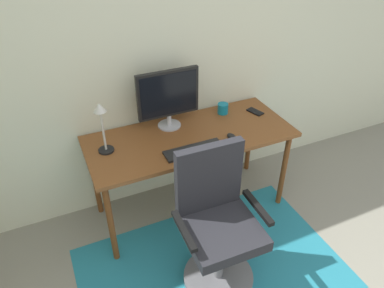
{
  "coord_description": "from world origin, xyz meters",
  "views": [
    {
      "loc": [
        -0.88,
        -0.29,
        2.22
      ],
      "look_at": [
        -0.05,
        1.55,
        0.84
      ],
      "focal_mm": 33.86,
      "sensor_mm": 36.0,
      "label": 1
    }
  ],
  "objects": [
    {
      "name": "monitor",
      "position": [
        -0.05,
        1.99,
        1.0
      ],
      "size": [
        0.48,
        0.18,
        0.46
      ],
      "color": "#B2B2B7",
      "rests_on": "desk"
    },
    {
      "name": "wall_back",
      "position": [
        0.0,
        2.2,
        1.3
      ],
      "size": [
        6.0,
        0.1,
        2.6
      ],
      "primitive_type": "cube",
      "color": "beige",
      "rests_on": "ground"
    },
    {
      "name": "cell_phone",
      "position": [
        0.68,
        1.9,
        0.75
      ],
      "size": [
        0.11,
        0.15,
        0.01
      ],
      "primitive_type": "cube",
      "rotation": [
        0.0,
        0.0,
        0.3
      ],
      "color": "black",
      "rests_on": "desk"
    },
    {
      "name": "area_rug",
      "position": [
        -0.07,
        1.16,
        0.0
      ],
      "size": [
        1.83,
        1.17,
        0.01
      ],
      "primitive_type": "cube",
      "color": "teal",
      "rests_on": "ground"
    },
    {
      "name": "desk_lamp",
      "position": [
        -0.58,
        1.86,
        0.98
      ],
      "size": [
        0.11,
        0.11,
        0.38
      ],
      "color": "black",
      "rests_on": "desk"
    },
    {
      "name": "coffee_cup",
      "position": [
        0.43,
        2.0,
        0.78
      ],
      "size": [
        0.09,
        0.09,
        0.09
      ],
      "primitive_type": "cylinder",
      "color": "#117592",
      "rests_on": "desk"
    },
    {
      "name": "keyboard",
      "position": [
        -0.02,
        1.6,
        0.75
      ],
      "size": [
        0.43,
        0.13,
        0.02
      ],
      "primitive_type": "cube",
      "color": "black",
      "rests_on": "desk"
    },
    {
      "name": "office_chair",
      "position": [
        -0.07,
        1.12,
        0.44
      ],
      "size": [
        0.55,
        0.48,
        1.01
      ],
      "rotation": [
        0.0,
        0.0,
        -0.03
      ],
      "color": "slate",
      "rests_on": "ground"
    },
    {
      "name": "computer_mouse",
      "position": [
        0.3,
        1.63,
        0.76
      ],
      "size": [
        0.06,
        0.1,
        0.03
      ],
      "primitive_type": "ellipsoid",
      "color": "black",
      "rests_on": "desk"
    },
    {
      "name": "desk",
      "position": [
        0.05,
        1.8,
        0.67
      ],
      "size": [
        1.57,
        0.65,
        0.74
      ],
      "color": "brown",
      "rests_on": "ground"
    }
  ]
}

